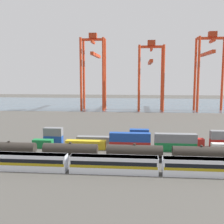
# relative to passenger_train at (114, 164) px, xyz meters

# --- Properties ---
(ground_plane) EXTENTS (420.00, 420.00, 0.00)m
(ground_plane) POSITION_rel_passenger_train_xyz_m (4.29, 60.67, -2.14)
(ground_plane) COLOR #4C4944
(harbour_water) EXTENTS (400.00, 110.00, 0.01)m
(harbour_water) POSITION_rel_passenger_train_xyz_m (4.29, 163.07, -2.14)
(harbour_water) COLOR #475B6B
(harbour_water) RESTS_ON ground_plane
(passenger_train) EXTENTS (61.67, 3.14, 3.90)m
(passenger_train) POSITION_rel_passenger_train_xyz_m (0.00, 0.00, 0.00)
(passenger_train) COLOR silver
(passenger_train) RESTS_ON ground_plane
(freight_tank_row) EXTENTS (82.16, 3.02, 4.48)m
(freight_tank_row) POSITION_rel_passenger_train_xyz_m (4.55, 9.78, -0.01)
(freight_tank_row) COLOR #232326
(freight_tank_row) RESTS_ON ground_plane
(shipping_container_0) EXTENTS (6.04, 2.44, 2.60)m
(shipping_container_0) POSITION_rel_passenger_train_xyz_m (-23.56, 20.16, -0.84)
(shipping_container_0) COLOR #197538
(shipping_container_0) RESTS_ON ground_plane
(shipping_container_1) EXTENTS (12.10, 2.44, 2.60)m
(shipping_container_1) POSITION_rel_passenger_train_xyz_m (-10.24, 20.16, -0.84)
(shipping_container_1) COLOR gold
(shipping_container_1) RESTS_ON ground_plane
(shipping_container_2) EXTENTS (12.10, 2.44, 2.60)m
(shipping_container_2) POSITION_rel_passenger_train_xyz_m (3.07, 20.16, -0.84)
(shipping_container_2) COLOR #AD211C
(shipping_container_2) RESTS_ON ground_plane
(shipping_container_3) EXTENTS (12.10, 2.44, 2.60)m
(shipping_container_3) POSITION_rel_passenger_train_xyz_m (3.07, 20.16, 1.76)
(shipping_container_3) COLOR #1C4299
(shipping_container_3) RESTS_ON shipping_container_2
(shipping_container_4) EXTENTS (12.10, 2.44, 2.60)m
(shipping_container_4) POSITION_rel_passenger_train_xyz_m (16.38, 20.16, -0.84)
(shipping_container_4) COLOR #197538
(shipping_container_4) RESTS_ON ground_plane
(shipping_container_5) EXTENTS (12.10, 2.44, 2.60)m
(shipping_container_5) POSITION_rel_passenger_train_xyz_m (16.38, 20.16, 1.76)
(shipping_container_5) COLOR slate
(shipping_container_5) RESTS_ON shipping_container_4
(shipping_container_6) EXTENTS (6.04, 2.44, 2.60)m
(shipping_container_6) POSITION_rel_passenger_train_xyz_m (29.70, 20.16, -0.84)
(shipping_container_6) COLOR silver
(shipping_container_6) RESTS_ON ground_plane
(shipping_container_8) EXTENTS (6.04, 2.44, 2.60)m
(shipping_container_8) POSITION_rel_passenger_train_xyz_m (-22.07, 25.95, -0.84)
(shipping_container_8) COLOR #1C4299
(shipping_container_8) RESTS_ON ground_plane
(shipping_container_9) EXTENTS (6.04, 2.44, 2.60)m
(shipping_container_9) POSITION_rel_passenger_train_xyz_m (-22.07, 25.95, 1.76)
(shipping_container_9) COLOR slate
(shipping_container_9) RESTS_ON shipping_container_8
(shipping_container_10) EXTENTS (12.10, 2.44, 2.60)m
(shipping_container_10) POSITION_rel_passenger_train_xyz_m (-8.12, 25.95, -0.84)
(shipping_container_10) COLOR slate
(shipping_container_10) RESTS_ON ground_plane
(shipping_container_11) EXTENTS (6.04, 2.44, 2.60)m
(shipping_container_11) POSITION_rel_passenger_train_xyz_m (5.83, 25.95, -0.84)
(shipping_container_11) COLOR maroon
(shipping_container_11) RESTS_ON ground_plane
(shipping_container_12) EXTENTS (6.04, 2.44, 2.60)m
(shipping_container_12) POSITION_rel_passenger_train_xyz_m (5.83, 25.95, 1.76)
(shipping_container_12) COLOR #1C4299
(shipping_container_12) RESTS_ON shipping_container_11
(shipping_container_13) EXTENTS (12.10, 2.44, 2.60)m
(shipping_container_13) POSITION_rel_passenger_train_xyz_m (19.78, 25.95, -0.84)
(shipping_container_13) COLOR #AD211C
(shipping_container_13) RESTS_ON ground_plane
(gantry_crane_west) EXTENTS (15.89, 35.18, 49.19)m
(gantry_crane_west) POSITION_rel_passenger_train_xyz_m (-23.82, 121.45, 27.56)
(gantry_crane_west) COLOR red
(gantry_crane_west) RESTS_ON ground_plane
(gantry_crane_central) EXTENTS (16.53, 37.77, 44.28)m
(gantry_crane_central) POSITION_rel_passenger_train_xyz_m (13.31, 121.99, 24.73)
(gantry_crane_central) COLOR red
(gantry_crane_central) RESTS_ON ground_plane
(gantry_crane_east) EXTENTS (18.77, 35.70, 49.09)m
(gantry_crane_east) POSITION_rel_passenger_train_xyz_m (50.43, 121.49, 27.79)
(gantry_crane_east) COLOR red
(gantry_crane_east) RESTS_ON ground_plane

